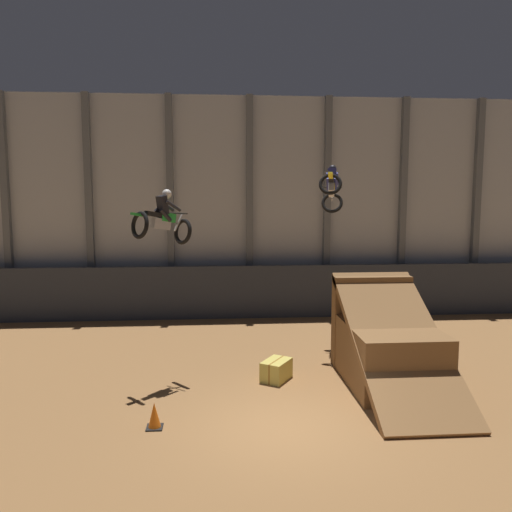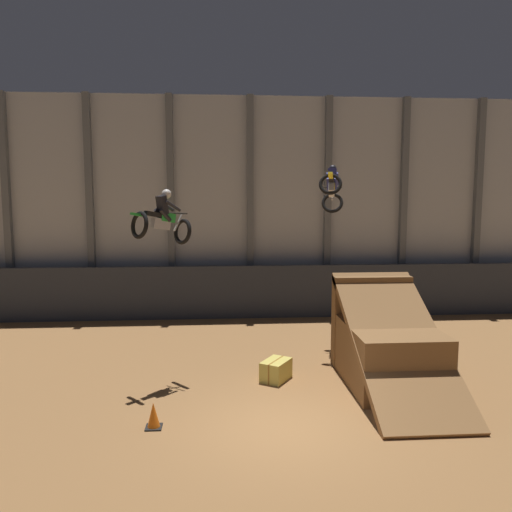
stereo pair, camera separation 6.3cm
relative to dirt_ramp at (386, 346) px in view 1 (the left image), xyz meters
The scene contains 8 objects.
ground_plane 4.31m from the dirt_ramp, 140.29° to the right, with size 60.00×60.00×0.00m, color olive.
arena_back_wall 9.88m from the dirt_ramp, 110.64° to the left, with size 32.00×0.40×9.37m.
lower_barrier 8.23m from the dirt_ramp, 113.11° to the left, with size 31.36×0.20×2.23m.
dirt_ramp is the anchor object (origin of this frame).
rider_bike_left_air 7.03m from the dirt_ramp, behind, with size 1.69×1.61×1.56m.
rider_bike_right_air 5.55m from the dirt_ramp, 104.58° to the left, with size 1.17×1.81×1.67m.
traffic_cone_near_ramp 6.56m from the dirt_ramp, 157.76° to the right, with size 0.36×0.36×0.58m.
hay_bale_trackside 3.10m from the dirt_ramp, behind, with size 0.99×1.08×0.57m.
Camera 1 is at (-1.38, -10.41, 5.04)m, focal length 35.00 mm.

